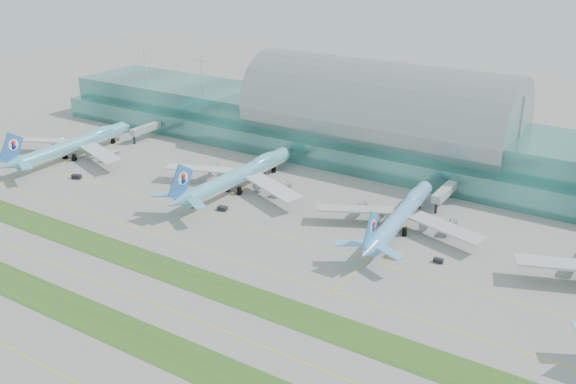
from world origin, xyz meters
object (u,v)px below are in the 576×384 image
Objects in this scene: terminal at (378,127)px; airliner_a at (75,144)px; airliner_b at (240,174)px; airliner_c at (401,214)px.

terminal reaches higher than airliner_a.
airliner_b is (-29.18, -63.08, -7.91)m from terminal.
airliner_b is at bearing -114.82° from terminal.
airliner_c is at bearing -58.49° from terminal.
terminal is 4.57× the size of airliner_b.
airliner_b is at bearing 175.23° from airliner_c.
terminal reaches higher than airliner_c.
airliner_c is (67.83, 0.05, -0.57)m from airliner_b.
airliner_a is 153.05m from airliner_c.
airliner_a is at bearing -172.73° from airliner_b.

